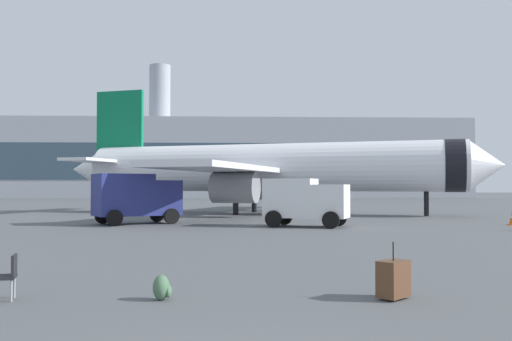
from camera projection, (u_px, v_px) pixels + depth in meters
name	position (u px, v px, depth m)	size (l,w,h in m)	color
airplane_at_gate	(266.00, 168.00, 45.11)	(34.77, 31.79, 10.50)	white
service_truck	(136.00, 196.00, 32.81)	(5.27, 4.27, 2.90)	navy
cargo_van	(305.00, 200.00, 30.50)	(4.83, 3.60, 2.60)	white
safety_cone_mid	(512.00, 218.00, 31.74)	(0.44, 0.44, 0.82)	#F2590C
safety_cone_far	(149.00, 207.00, 51.07)	(0.44, 0.44, 0.65)	#F2590C
safety_cone_outer	(158.00, 216.00, 35.14)	(0.44, 0.44, 0.71)	#F2590C
rolling_suitcase	(393.00, 279.00, 10.85)	(0.74, 0.73, 1.10)	brown
traveller_backpack	(162.00, 288.00, 10.75)	(0.36, 0.40, 0.48)	#476B4C
gate_chair	(7.00, 274.00, 10.75)	(0.58, 0.58, 0.86)	black
terminal_building	(210.00, 159.00, 118.43)	(104.39, 20.45, 27.68)	#9EA3AD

